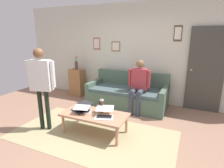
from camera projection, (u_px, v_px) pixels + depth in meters
ground_plane at (96, 134)px, 3.51m from camera, size 7.68×7.68×0.00m
area_rug at (92, 135)px, 3.48m from camera, size 3.08×1.61×0.01m
back_wall at (133, 53)px, 5.10m from camera, size 7.04×0.11×2.70m
interior_door at (205, 70)px, 4.37m from camera, size 0.82×0.09×2.05m
couch at (127, 95)px, 4.82m from camera, size 2.02×0.91×0.88m
coffee_table at (95, 116)px, 3.47m from camera, size 1.25×0.62×0.40m
laptop_left at (83, 110)px, 3.53m from camera, size 0.36×0.39×0.14m
laptop_center at (104, 114)px, 3.33m from camera, size 0.43×0.46×0.15m
laptop_right at (82, 108)px, 3.61m from camera, size 0.43×0.45×0.13m
french_press at (102, 106)px, 3.52m from camera, size 0.10×0.08×0.27m
side_shelf at (77, 82)px, 5.67m from camera, size 0.42×0.32×0.83m
flower_vase at (76, 64)px, 5.52m from camera, size 0.10×0.10×0.44m
person_standing at (41, 79)px, 3.44m from camera, size 0.57×0.28×1.62m
person_seated at (139, 83)px, 4.37m from camera, size 0.55×0.51×1.28m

